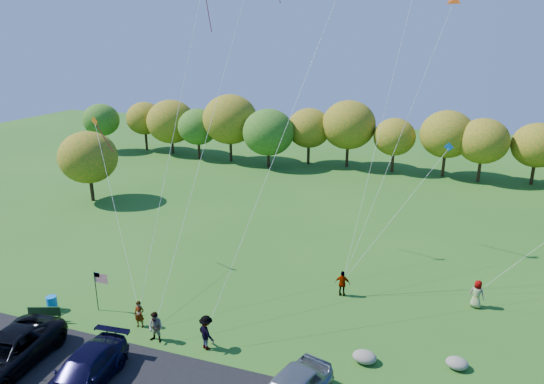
{
  "coord_description": "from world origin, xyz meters",
  "views": [
    {
      "loc": [
        10.01,
        -19.19,
        15.35
      ],
      "look_at": [
        1.13,
        6.0,
        6.9
      ],
      "focal_mm": 32.0,
      "sensor_mm": 36.0,
      "label": 1
    }
  ],
  "objects": [
    {
      "name": "minivan_dark",
      "position": [
        -8.7,
        -4.68,
        0.9
      ],
      "size": [
        3.27,
        6.27,
        1.69
      ],
      "primitive_type": "imported",
      "rotation": [
        0.0,
        0.0,
        0.08
      ],
      "color": "black",
      "rests_on": "asphalt_lane"
    },
    {
      "name": "park_bench",
      "position": [
        -10.04,
        -0.8,
        0.54
      ],
      "size": [
        1.74,
        0.89,
        1.0
      ],
      "rotation": [
        0.0,
        0.0,
        0.35
      ],
      "color": "#183B15",
      "rests_on": "ground"
    },
    {
      "name": "boulder_far",
      "position": [
        11.88,
        2.64,
        0.28
      ],
      "size": [
        1.06,
        0.89,
        0.55
      ],
      "primitive_type": "ellipsoid",
      "color": "gray",
      "rests_on": "ground"
    },
    {
      "name": "flyer_b",
      "position": [
        -3.13,
        -0.35,
        0.86
      ],
      "size": [
        0.88,
        0.7,
        1.72
      ],
      "primitive_type": "imported",
      "rotation": [
        0.0,
        0.0,
        -0.06
      ],
      "color": "#4C4C59",
      "rests_on": "ground"
    },
    {
      "name": "flag_assembly",
      "position": [
        -7.84,
        1.23,
        1.88
      ],
      "size": [
        0.93,
        0.6,
        2.51
      ],
      "color": "black",
      "rests_on": "ground"
    },
    {
      "name": "ground",
      "position": [
        0.0,
        0.0,
        0.0
      ],
      "size": [
        140.0,
        140.0,
        0.0
      ],
      "primitive_type": "plane",
      "color": "#255D1A",
      "rests_on": "ground"
    },
    {
      "name": "boulder_near",
      "position": [
        7.55,
        1.6,
        0.3
      ],
      "size": [
        1.2,
        0.94,
        0.6
      ],
      "primitive_type": "ellipsoid",
      "color": "gray",
      "rests_on": "ground"
    },
    {
      "name": "flyer_e",
      "position": [
        13.0,
        9.02,
        0.87
      ],
      "size": [
        1.0,
        0.84,
        1.74
      ],
      "primitive_type": "imported",
      "rotation": [
        0.0,
        0.0,
        2.75
      ],
      "color": "#4C4C59",
      "rests_on": "ground"
    },
    {
      "name": "flyer_c",
      "position": [
        -0.35,
        0.01,
        0.94
      ],
      "size": [
        1.4,
        1.22,
        1.88
      ],
      "primitive_type": "imported",
      "rotation": [
        0.0,
        0.0,
        2.61
      ],
      "color": "#4C4C59",
      "rests_on": "ground"
    },
    {
      "name": "minivan_navy",
      "position": [
        -4.29,
        -4.56,
        0.84
      ],
      "size": [
        2.64,
        5.54,
        1.56
      ],
      "primitive_type": "imported",
      "rotation": [
        0.0,
        0.0,
        0.09
      ],
      "color": "black",
      "rests_on": "asphalt_lane"
    },
    {
      "name": "trash_barrel",
      "position": [
        -10.65,
        0.31,
        0.45
      ],
      "size": [
        0.6,
        0.6,
        0.9
      ],
      "primitive_type": "cylinder",
      "color": "blue",
      "rests_on": "ground"
    },
    {
      "name": "flyer_a",
      "position": [
        -4.75,
        0.55,
        0.79
      ],
      "size": [
        0.63,
        0.48,
        1.57
      ],
      "primitive_type": "imported",
      "rotation": [
        0.0,
        0.0,
        0.19
      ],
      "color": "#4C4C59",
      "rests_on": "ground"
    },
    {
      "name": "flyer_d",
      "position": [
        5.18,
        7.72,
        0.83
      ],
      "size": [
        0.98,
        0.43,
        1.66
      ],
      "primitive_type": "imported",
      "rotation": [
        0.0,
        0.0,
        3.16
      ],
      "color": "#4C4C59",
      "rests_on": "ground"
    },
    {
      "name": "treeline",
      "position": [
        -1.94,
        35.5,
        4.68
      ],
      "size": [
        75.55,
        26.93,
        8.45
      ],
      "color": "#382714",
      "rests_on": "ground"
    }
  ]
}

